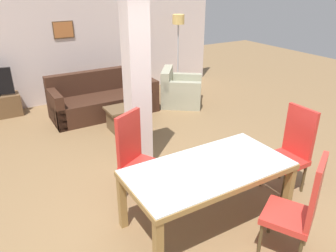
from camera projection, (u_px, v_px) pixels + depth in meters
The scene contains 12 objects.
ground_plane at pixel (206, 220), 3.87m from camera, with size 18.00×18.00×0.00m, color olive.
back_wall at pixel (72, 41), 7.23m from camera, with size 7.20×0.09×2.70m.
divider_pillar at pixel (137, 78), 4.51m from camera, with size 0.30×0.29×2.70m.
dining_table at pixel (208, 178), 3.62m from camera, with size 1.83×0.93×0.74m.
dining_chair_head_right at pixel (292, 148), 4.25m from camera, with size 0.46×0.46×1.14m.
dining_chair_far_left at pixel (137, 155), 4.09m from camera, with size 0.62×0.62×1.14m.
dining_chair_near_right at pixel (300, 207), 3.16m from camera, with size 0.62×0.62×1.14m.
sofa at pixel (103, 100), 6.80m from camera, with size 2.12×0.87×0.87m.
armchair at pixel (180, 92), 7.32m from camera, with size 1.17×1.16×0.80m.
coffee_table at pixel (126, 118), 6.15m from camera, with size 0.70×0.50×0.43m.
bottle at pixel (128, 105), 5.94m from camera, with size 0.08×0.08×0.23m.
floor_lamp at pixel (178, 28), 7.74m from camera, with size 0.28×0.28×1.84m.
Camera 1 is at (-1.95, -2.40, 2.61)m, focal length 35.00 mm.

